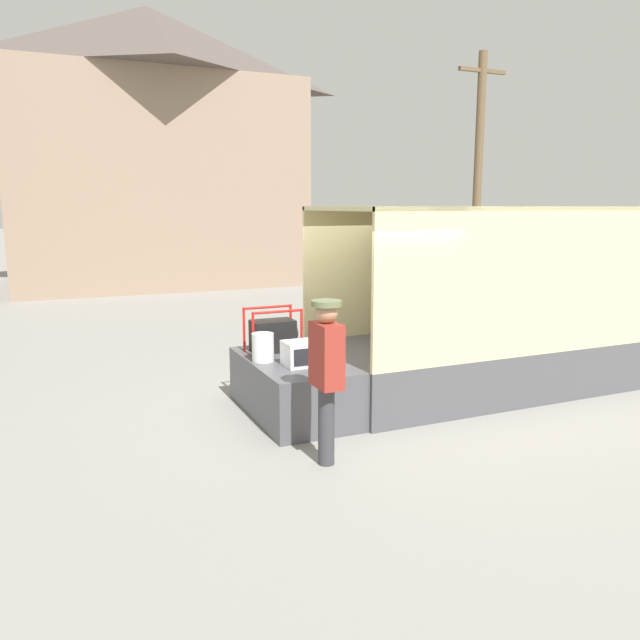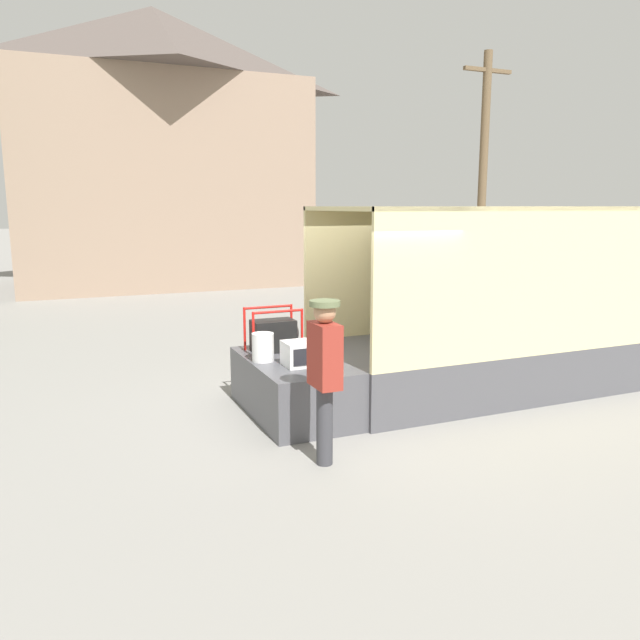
% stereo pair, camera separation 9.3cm
% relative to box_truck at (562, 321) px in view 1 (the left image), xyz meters
% --- Properties ---
extents(ground_plane, '(160.00, 160.00, 0.00)m').
position_rel_box_truck_xyz_m(ground_plane, '(-4.15, 0.00, -0.93)').
color(ground_plane, gray).
extents(box_truck, '(6.96, 2.24, 2.79)m').
position_rel_box_truck_xyz_m(box_truck, '(0.00, 0.00, 0.00)').
color(box_truck, '#B2B2B7').
rests_on(box_truck, ground).
extents(tailgate_deck, '(1.19, 2.13, 0.76)m').
position_rel_box_truck_xyz_m(tailgate_deck, '(-4.75, 0.00, -0.55)').
color(tailgate_deck, '#4C4C51').
rests_on(tailgate_deck, ground).
extents(microwave, '(0.53, 0.40, 0.32)m').
position_rel_box_truck_xyz_m(microwave, '(-4.73, -0.35, -0.01)').
color(microwave, white).
rests_on(microwave, tailgate_deck).
extents(portable_generator, '(0.75, 0.46, 0.62)m').
position_rel_box_truck_xyz_m(portable_generator, '(-4.82, 0.57, 0.07)').
color(portable_generator, black).
rests_on(portable_generator, tailgate_deck).
extents(orange_bucket, '(0.29, 0.29, 0.38)m').
position_rel_box_truck_xyz_m(orange_bucket, '(-5.16, 0.07, 0.02)').
color(orange_bucket, silver).
rests_on(orange_bucket, tailgate_deck).
extents(worker_person, '(0.33, 0.44, 1.82)m').
position_rel_box_truck_xyz_m(worker_person, '(-5.04, -1.71, 0.20)').
color(worker_person, '#38383D').
rests_on(worker_person, ground).
extents(house_backdrop, '(10.15, 6.38, 9.55)m').
position_rel_box_truck_xyz_m(house_backdrop, '(-3.93, 15.76, 3.94)').
color(house_backdrop, gray).
rests_on(house_backdrop, ground).
extents(utility_pole, '(1.80, 0.28, 7.68)m').
position_rel_box_truck_xyz_m(utility_pole, '(5.58, 9.61, 3.06)').
color(utility_pole, brown).
rests_on(utility_pole, ground).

